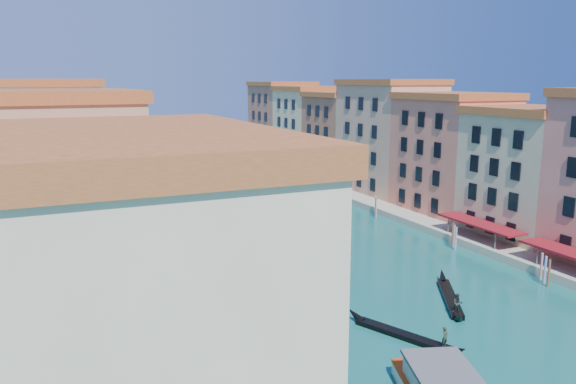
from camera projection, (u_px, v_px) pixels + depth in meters
name	position (u px, v px, depth m)	size (l,w,h in m)	color
left_bank_palazzos	(57.00, 167.00, 73.16)	(12.80, 128.40, 21.00)	beige
right_bank_palazzos	(409.00, 146.00, 96.02)	(12.80, 128.40, 21.00)	#954E3D
quay	(367.00, 203.00, 94.61)	(4.00, 140.00, 1.00)	#A59E85
mooring_poles_right	(524.00, 263.00, 60.92)	(1.44, 54.24, 3.20)	brown
vaporetto_far	(211.00, 203.00, 90.50)	(7.05, 20.48, 2.99)	white
gondola_fore	(403.00, 333.00, 46.09)	(5.42, 10.79, 2.28)	black
gondola_right	(450.00, 297.00, 53.64)	(7.18, 10.98, 2.45)	black
gondola_far	(329.00, 209.00, 90.57)	(2.04, 13.17, 1.86)	black
motorboat_mid	(313.00, 250.00, 67.99)	(3.94, 7.33, 1.45)	silver
motorboat_far	(217.00, 189.00, 106.15)	(3.07, 6.98, 1.40)	white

